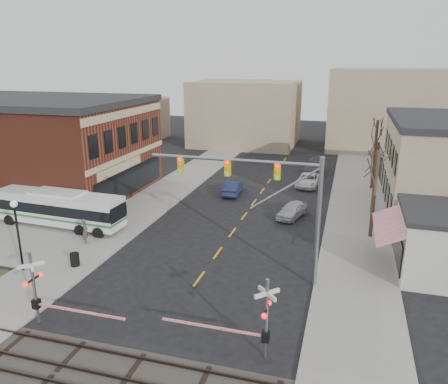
# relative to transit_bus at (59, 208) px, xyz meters

# --- Properties ---
(ground) EXTENTS (160.00, 160.00, 0.00)m
(ground) POSITION_rel_transit_bus_xyz_m (13.92, -7.32, -1.64)
(ground) COLOR black
(ground) RESTS_ON ground
(sidewalk_west) EXTENTS (5.00, 60.00, 0.12)m
(sidewalk_west) POSITION_rel_transit_bus_xyz_m (4.42, 12.68, -1.58)
(sidewalk_west) COLOR gray
(sidewalk_west) RESTS_ON ground
(sidewalk_east) EXTENTS (5.00, 60.00, 0.12)m
(sidewalk_east) POSITION_rel_transit_bus_xyz_m (23.42, 12.68, -1.58)
(sidewalk_east) COLOR gray
(sidewalk_east) RESTS_ON ground
(brick_building) EXTENTS (30.40, 15.40, 9.60)m
(brick_building) POSITION_rel_transit_bus_xyz_m (-13.07, 8.68, 3.17)
(brick_building) COLOR maroon
(brick_building) RESTS_ON ground
(tree_east_a) EXTENTS (0.28, 0.28, 6.75)m
(tree_east_a) POSITION_rel_transit_bus_xyz_m (24.42, 4.68, 1.86)
(tree_east_a) COLOR #382B21
(tree_east_a) RESTS_ON sidewalk_east
(tree_east_b) EXTENTS (0.28, 0.28, 6.30)m
(tree_east_b) POSITION_rel_transit_bus_xyz_m (24.72, 10.68, 1.63)
(tree_east_b) COLOR #382B21
(tree_east_b) RESTS_ON sidewalk_east
(tree_east_c) EXTENTS (0.28, 0.28, 7.20)m
(tree_east_c) POSITION_rel_transit_bus_xyz_m (24.92, 18.68, 2.08)
(tree_east_c) COLOR #382B21
(tree_east_c) RESTS_ON sidewalk_east
(transit_bus) EXTENTS (11.25, 2.99, 2.87)m
(transit_bus) POSITION_rel_transit_bus_xyz_m (0.00, 0.00, 0.00)
(transit_bus) COLOR silver
(transit_bus) RESTS_ON ground
(traffic_signal_mast) EXTENTS (10.49, 0.30, 8.00)m
(traffic_signal_mast) POSITION_rel_transit_bus_xyz_m (18.06, -4.12, 4.13)
(traffic_signal_mast) COLOR gray
(traffic_signal_mast) RESTS_ON ground
(rr_crossing_west) EXTENTS (5.60, 1.36, 4.00)m
(rr_crossing_west) POSITION_rel_transit_bus_xyz_m (7.84, -12.14, 0.33)
(rr_crossing_west) COLOR gray
(rr_crossing_west) RESTS_ON ground
(rr_crossing_east) EXTENTS (5.60, 1.36, 4.00)m
(rr_crossing_east) POSITION_rel_transit_bus_xyz_m (18.92, -11.58, 0.33)
(rr_crossing_east) COLOR gray
(rr_crossing_east) RESTS_ON ground
(street_lamp) EXTENTS (0.44, 0.44, 4.74)m
(street_lamp) POSITION_rel_transit_bus_xyz_m (2.62, -7.57, 1.83)
(street_lamp) COLOR black
(street_lamp) RESTS_ON sidewalk_west
(trash_bin) EXTENTS (0.60, 0.60, 0.88)m
(trash_bin) POSITION_rel_transit_bus_xyz_m (5.50, -6.08, -1.08)
(trash_bin) COLOR black
(trash_bin) RESTS_ON sidewalk_west
(car_a) EXTENTS (2.64, 4.25, 1.35)m
(car_a) POSITION_rel_transit_bus_xyz_m (17.99, 7.52, -0.96)
(car_a) COLOR #A5A5AA
(car_a) RESTS_ON ground
(car_b) EXTENTS (1.81, 4.38, 1.41)m
(car_b) POSITION_rel_transit_bus_xyz_m (11.25, 12.72, -0.93)
(car_b) COLOR #191F40
(car_b) RESTS_ON ground
(car_c) EXTENTS (2.58, 4.98, 1.34)m
(car_c) POSITION_rel_transit_bus_xyz_m (18.34, 17.92, -0.96)
(car_c) COLOR silver
(car_c) RESTS_ON ground
(car_d) EXTENTS (2.42, 5.72, 1.65)m
(car_d) POSITION_rel_transit_bus_xyz_m (18.40, 24.04, -0.81)
(car_d) COLOR #48484E
(car_d) RESTS_ON ground
(pedestrian_near) EXTENTS (0.69, 0.81, 1.87)m
(pedestrian_near) POSITION_rel_transit_bus_xyz_m (4.05, -2.59, -0.58)
(pedestrian_near) COLOR #4C423D
(pedestrian_near) RESTS_ON sidewalk_west
(pedestrian_far) EXTENTS (1.12, 1.08, 1.81)m
(pedestrian_far) POSITION_rel_transit_bus_xyz_m (2.50, -0.58, -0.61)
(pedestrian_far) COLOR #2B344C
(pedestrian_far) RESTS_ON sidewalk_west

